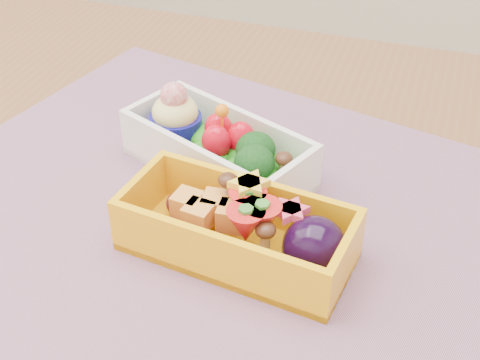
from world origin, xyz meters
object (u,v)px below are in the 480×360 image
(placemat, at_px, (230,216))
(bento_white, at_px, (217,148))
(bento_yellow, at_px, (241,229))
(table, at_px, (209,286))

(placemat, bearing_deg, bento_white, 119.24)
(bento_white, distance_m, bento_yellow, 0.12)
(table, relative_size, bento_yellow, 6.15)
(placemat, bearing_deg, bento_yellow, -60.22)
(bento_white, relative_size, bento_yellow, 1.02)
(placemat, distance_m, bento_white, 0.07)
(placemat, xyz_separation_m, bento_yellow, (0.03, -0.04, 0.03))
(table, distance_m, bento_white, 0.14)
(placemat, height_order, bento_white, bento_white)
(placemat, height_order, bento_yellow, bento_yellow)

